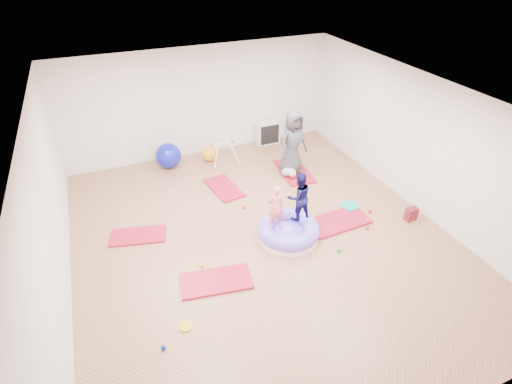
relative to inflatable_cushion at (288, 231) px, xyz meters
name	(u,v)px	position (x,y,z in m)	size (l,w,h in m)	color
room	(262,177)	(-0.49, 0.17, 1.25)	(7.01, 8.01, 2.81)	#A87157
gym_mat_front_left	(216,281)	(-1.67, -0.61, -0.13)	(1.21, 0.60, 0.05)	#B31130
gym_mat_mid_left	(138,236)	(-2.72, 1.15, -0.13)	(1.07, 0.53, 0.04)	#B31130
gym_mat_center_back	(224,188)	(-0.59, 2.16, -0.13)	(1.11, 0.56, 0.05)	#B31130
gym_mat_right	(338,222)	(1.15, 0.02, -0.12)	(1.32, 0.66, 0.05)	#B31130
gym_mat_rear_right	(294,171)	(1.27, 2.21, -0.12)	(1.30, 0.65, 0.05)	#B31130
inflatable_cushion	(288,231)	(0.00, 0.00, 0.00)	(1.22, 1.22, 0.39)	white
child_pink	(276,205)	(-0.27, 0.05, 0.67)	(0.34, 0.23, 0.94)	#FC7281
child_navy	(299,195)	(0.26, 0.13, 0.71)	(0.49, 0.38, 1.01)	#0F0D3C
adult_caregiver	(293,143)	(1.18, 2.20, 0.69)	(0.77, 0.50, 1.57)	#403E46
infant	(290,172)	(1.05, 2.02, 0.02)	(0.38, 0.39, 0.23)	#9EB8E0
ball_pit_balls	(300,241)	(0.14, -0.25, -0.11)	(4.84, 2.89, 0.07)	red
exercise_ball_blue	(168,156)	(-1.54, 3.68, 0.17)	(0.64, 0.64, 0.64)	#1018A2
exercise_ball_orange	(209,154)	(-0.51, 3.61, 0.03)	(0.36, 0.36, 0.36)	orange
infant_play_gym	(223,149)	(-0.19, 3.43, 0.21)	(0.71, 0.67, 0.54)	silver
cube_shelf	(268,133)	(1.32, 3.96, 0.17)	(0.63, 0.31, 0.63)	silver
balance_disc	(350,207)	(1.68, 0.36, -0.11)	(0.36, 0.36, 0.08)	#0BA898
backpack	(411,214)	(2.61, -0.46, -0.01)	(0.25, 0.15, 0.28)	#BD2C3B
yellow_toy	(186,327)	(-2.39, -1.32, -0.14)	(0.20, 0.20, 0.03)	gold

